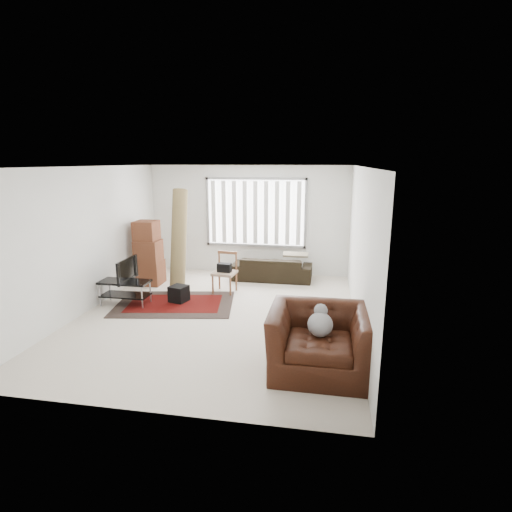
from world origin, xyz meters
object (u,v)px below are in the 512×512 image
(sofa, at_px, (272,265))
(side_chair, at_px, (225,271))
(moving_boxes, at_px, (148,255))
(tv_stand, at_px, (125,287))
(armchair, at_px, (320,336))

(sofa, relative_size, side_chair, 2.15)
(moving_boxes, height_order, sofa, moving_boxes)
(tv_stand, relative_size, sofa, 0.52)
(sofa, distance_m, side_chair, 1.44)
(moving_boxes, bearing_deg, side_chair, -9.09)
(moving_boxes, xyz_separation_m, sofa, (2.77, 0.82, -0.32))
(moving_boxes, height_order, armchair, moving_boxes)
(tv_stand, bearing_deg, armchair, -26.95)
(side_chair, bearing_deg, tv_stand, -142.33)
(sofa, xyz_separation_m, side_chair, (-0.88, -1.13, 0.12))
(tv_stand, bearing_deg, moving_boxes, 95.19)
(sofa, height_order, armchair, armchair)
(tv_stand, xyz_separation_m, armchair, (3.85, -1.96, 0.15))
(tv_stand, relative_size, side_chair, 1.12)
(moving_boxes, xyz_separation_m, side_chair, (1.89, -0.30, -0.20))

